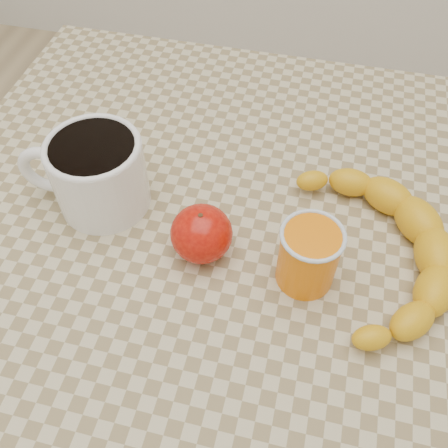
% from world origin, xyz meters
% --- Properties ---
extents(ground, '(3.00, 3.00, 0.00)m').
position_xyz_m(ground, '(0.00, 0.00, 0.00)').
color(ground, tan).
rests_on(ground, ground).
extents(table, '(0.80, 0.80, 0.75)m').
position_xyz_m(table, '(0.00, 0.00, 0.66)').
color(table, '#BFB087').
rests_on(table, ground).
extents(coffee_mug, '(0.17, 0.13, 0.10)m').
position_xyz_m(coffee_mug, '(-0.17, 0.02, 0.80)').
color(coffee_mug, white).
rests_on(coffee_mug, table).
extents(orange_juice_glass, '(0.07, 0.07, 0.08)m').
position_xyz_m(orange_juice_glass, '(0.10, -0.04, 0.79)').
color(orange_juice_glass, orange).
rests_on(orange_juice_glass, table).
extents(apple, '(0.09, 0.09, 0.07)m').
position_xyz_m(apple, '(-0.02, -0.03, 0.78)').
color(apple, '#900804').
rests_on(apple, table).
extents(banana, '(0.34, 0.39, 0.05)m').
position_xyz_m(banana, '(0.18, 0.01, 0.77)').
color(banana, yellow).
rests_on(banana, table).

